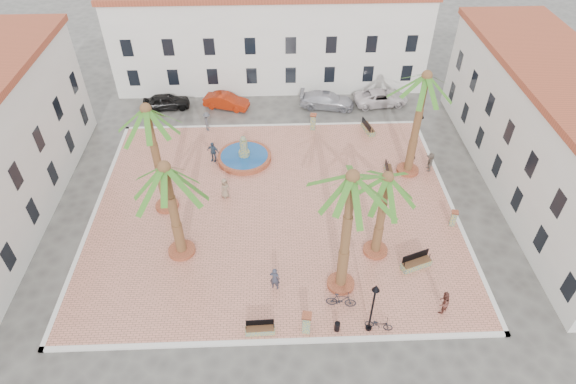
% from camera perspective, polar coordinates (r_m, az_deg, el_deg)
% --- Properties ---
extents(ground, '(120.00, 120.00, 0.00)m').
position_cam_1_polar(ground, '(35.22, -1.63, -2.01)').
color(ground, '#56544F').
rests_on(ground, ground).
extents(plaza, '(26.00, 22.00, 0.15)m').
position_cam_1_polar(plaza, '(35.17, -1.63, -1.92)').
color(plaza, tan).
rests_on(plaza, ground).
extents(kerb_n, '(26.30, 0.30, 0.16)m').
position_cam_1_polar(kerb_n, '(43.89, -1.86, 7.88)').
color(kerb_n, silver).
rests_on(kerb_n, ground).
extents(kerb_s, '(26.30, 0.30, 0.16)m').
position_cam_1_polar(kerb_s, '(28.10, -1.25, -17.32)').
color(kerb_s, silver).
rests_on(kerb_s, ground).
extents(kerb_e, '(0.30, 22.30, 0.16)m').
position_cam_1_polar(kerb_e, '(37.48, 18.66, -1.31)').
color(kerb_e, silver).
rests_on(kerb_e, ground).
extents(kerb_w, '(0.30, 22.30, 0.16)m').
position_cam_1_polar(kerb_w, '(37.50, -21.92, -2.28)').
color(kerb_w, silver).
rests_on(kerb_w, ground).
extents(building_north, '(30.40, 7.40, 9.50)m').
position_cam_1_polar(building_north, '(49.68, -2.12, 18.11)').
color(building_north, white).
rests_on(building_north, ground).
extents(building_east, '(7.40, 26.40, 9.00)m').
position_cam_1_polar(building_east, '(39.38, 28.85, 5.80)').
color(building_east, white).
rests_on(building_east, ground).
extents(fountain, '(4.38, 4.38, 2.26)m').
position_cam_1_polar(fountain, '(39.56, -5.19, 4.23)').
color(fountain, '#A94F31').
rests_on(fountain, plaza).
extents(palm_nw, '(5.41, 5.41, 8.62)m').
position_cam_1_polar(palm_nw, '(31.93, -16.21, 8.06)').
color(palm_nw, '#A94F31').
rests_on(palm_nw, plaza).
extents(palm_sw, '(5.72, 5.72, 7.48)m').
position_cam_1_polar(palm_sw, '(28.65, -14.17, 1.45)').
color(palm_sw, '#A94F31').
rests_on(palm_sw, plaza).
extents(palm_s, '(5.50, 5.50, 9.02)m').
position_cam_1_polar(palm_s, '(24.93, 7.49, 0.18)').
color(palm_s, '#A94F31').
rests_on(palm_s, plaza).
extents(palm_e, '(5.24, 5.24, 6.68)m').
position_cam_1_polar(palm_e, '(28.83, 11.54, 0.47)').
color(palm_e, '#A94F31').
rests_on(palm_e, plaza).
extents(palm_ne, '(5.60, 5.60, 8.72)m').
position_cam_1_polar(palm_ne, '(35.56, 15.87, 11.79)').
color(palm_ne, '#A94F31').
rests_on(palm_ne, plaza).
extents(bench_s, '(1.68, 0.56, 0.88)m').
position_cam_1_polar(bench_s, '(28.18, -3.32, -15.95)').
color(bench_s, gray).
rests_on(bench_s, plaza).
extents(bench_se, '(2.10, 1.27, 1.06)m').
position_cam_1_polar(bench_se, '(32.05, 14.94, -8.18)').
color(bench_se, gray).
rests_on(bench_se, plaza).
extents(bench_e, '(0.63, 1.78, 0.93)m').
position_cam_1_polar(bench_e, '(38.68, 11.86, 2.35)').
color(bench_e, gray).
rests_on(bench_e, plaza).
extents(bench_ne, '(1.02, 2.00, 1.01)m').
position_cam_1_polar(bench_ne, '(43.41, 9.46, 7.45)').
color(bench_ne, gray).
rests_on(bench_ne, plaza).
extents(lamppost_s, '(0.43, 0.43, 3.91)m').
position_cam_1_polar(lamppost_s, '(26.68, 10.13, -12.52)').
color(lamppost_s, black).
rests_on(lamppost_s, plaza).
extents(lamppost_e, '(0.47, 0.47, 4.32)m').
position_cam_1_polar(lamppost_e, '(39.40, 15.24, 7.30)').
color(lamppost_e, black).
rests_on(lamppost_e, plaza).
extents(bollard_se, '(0.63, 0.63, 1.51)m').
position_cam_1_polar(bollard_se, '(27.76, 2.22, -15.22)').
color(bollard_se, gray).
rests_on(bollard_se, plaza).
extents(bollard_n, '(0.63, 0.63, 1.50)m').
position_cam_1_polar(bollard_n, '(42.91, 3.00, 8.34)').
color(bollard_n, gray).
rests_on(bollard_n, plaza).
extents(bollard_e, '(0.54, 0.54, 1.25)m').
position_cam_1_polar(bollard_e, '(35.27, 19.01, -2.94)').
color(bollard_e, gray).
rests_on(bollard_e, plaza).
extents(litter_bin, '(0.32, 0.32, 0.63)m').
position_cam_1_polar(litter_bin, '(28.30, 5.85, -15.57)').
color(litter_bin, black).
rests_on(litter_bin, plaza).
extents(cyclist_a, '(0.73, 0.59, 1.73)m').
position_cam_1_polar(cyclist_a, '(29.49, -1.58, -10.21)').
color(cyclist_a, '#2F3343').
rests_on(cyclist_a, plaza).
extents(bicycle_a, '(1.67, 0.92, 0.83)m').
position_cam_1_polar(bicycle_a, '(28.59, 10.72, -15.13)').
color(bicycle_a, black).
rests_on(bicycle_a, plaza).
extents(cyclist_b, '(1.01, 0.99, 1.65)m').
position_cam_1_polar(cyclist_b, '(29.85, 17.94, -12.35)').
color(cyclist_b, '#5A2C24').
rests_on(cyclist_b, plaza).
extents(bicycle_b, '(1.86, 0.78, 1.09)m').
position_cam_1_polar(bicycle_b, '(29.08, 6.32, -12.62)').
color(bicycle_b, black).
rests_on(bicycle_b, plaza).
extents(pedestrian_fountain_a, '(0.95, 0.95, 1.66)m').
position_cam_1_polar(pedestrian_fountain_a, '(35.75, -7.48, 0.46)').
color(pedestrian_fountain_a, '#8A735B').
rests_on(pedestrian_fountain_a, plaza).
extents(pedestrian_fountain_b, '(1.13, 0.79, 1.78)m').
position_cam_1_polar(pedestrian_fountain_b, '(39.40, -8.89, 4.75)').
color(pedestrian_fountain_b, '#32455A').
rests_on(pedestrian_fountain_b, plaza).
extents(pedestrian_north, '(0.96, 1.28, 1.76)m').
position_cam_1_polar(pedestrian_north, '(43.25, -9.57, 8.25)').
color(pedestrian_north, '#45454A').
rests_on(pedestrian_north, plaza).
extents(pedestrian_east, '(0.72, 1.54, 1.59)m').
position_cam_1_polar(pedestrian_east, '(39.66, 16.49, 3.49)').
color(pedestrian_east, '#73655A').
rests_on(pedestrian_east, plaza).
extents(car_black, '(4.51, 2.33, 1.47)m').
position_cam_1_polar(car_black, '(47.58, -14.21, 10.34)').
color(car_black, black).
rests_on(car_black, ground).
extents(car_red, '(4.52, 2.68, 1.41)m').
position_cam_1_polar(car_red, '(46.67, -7.32, 10.63)').
color(car_red, '#A8240A').
rests_on(car_red, ground).
extents(car_silver, '(5.40, 2.89, 1.49)m').
position_cam_1_polar(car_silver, '(46.53, 4.64, 10.80)').
color(car_silver, '#B5B4BE').
rests_on(car_silver, ground).
extents(car_white, '(5.38, 2.96, 1.43)m').
position_cam_1_polar(car_white, '(47.73, 10.98, 10.94)').
color(car_white, silver).
rests_on(car_white, ground).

